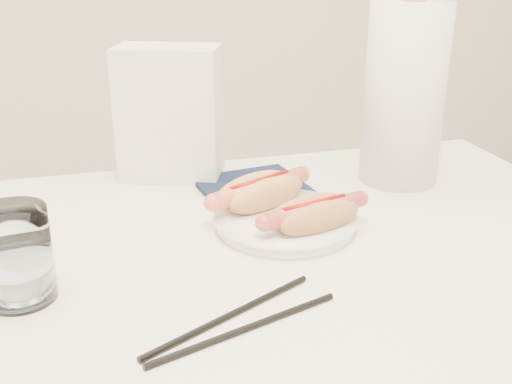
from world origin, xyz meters
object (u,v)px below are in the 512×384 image
object	(u,v)px
hotdog_left	(260,192)
napkin_box	(170,114)
paper_towel_roll	(404,95)
table	(231,303)
hotdog_right	(314,215)
water_glass	(16,255)
plate	(285,223)

from	to	relation	value
hotdog_left	napkin_box	distance (m)	0.24
napkin_box	paper_towel_roll	distance (m)	0.40
table	hotdog_right	world-z (taller)	hotdog_right
water_glass	plate	bearing A→B (deg)	15.63
table	hotdog_left	xyz separation A→B (m)	(0.08, 0.13, 0.10)
hotdog_right	paper_towel_roll	bearing A→B (deg)	24.06
napkin_box	hotdog_right	bearing A→B (deg)	-41.91
plate	paper_towel_roll	size ratio (longest dim) A/B	0.67
hotdog_left	paper_towel_roll	distance (m)	0.31
table	paper_towel_roll	world-z (taller)	paper_towel_roll
water_glass	napkin_box	world-z (taller)	napkin_box
hotdog_left	napkin_box	bearing A→B (deg)	90.82
water_glass	napkin_box	size ratio (longest dim) A/B	0.49
plate	hotdog_left	xyz separation A→B (m)	(-0.02, 0.05, 0.03)
table	napkin_box	size ratio (longest dim) A/B	5.24
table	hotdog_right	bearing A→B (deg)	16.92
plate	water_glass	xyz separation A→B (m)	(-0.36, -0.10, 0.05)
plate	napkin_box	bearing A→B (deg)	116.17
plate	hotdog_right	distance (m)	0.06
water_glass	paper_towel_roll	world-z (taller)	paper_towel_roll
hotdog_left	paper_towel_roll	bearing A→B (deg)	-7.50
plate	water_glass	distance (m)	0.37
table	hotdog_right	distance (m)	0.17
water_glass	napkin_box	bearing A→B (deg)	57.26
table	hotdog_right	xyz separation A→B (m)	(0.13, 0.04, 0.10)
table	water_glass	world-z (taller)	water_glass
hotdog_right	paper_towel_roll	size ratio (longest dim) A/B	0.54
hotdog_left	water_glass	bearing A→B (deg)	178.92
table	hotdog_left	world-z (taller)	hotdog_left
table	water_glass	distance (m)	0.28
hotdog_right	napkin_box	bearing A→B (deg)	101.69
table	napkin_box	distance (m)	0.38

